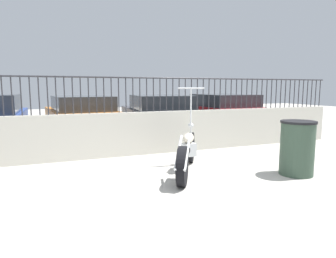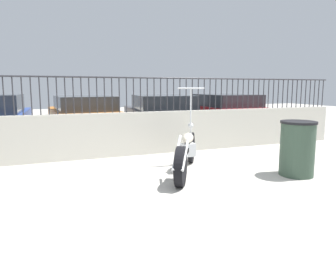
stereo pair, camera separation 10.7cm
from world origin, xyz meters
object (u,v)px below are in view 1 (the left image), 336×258
at_px(motorcycle_white, 187,153).
at_px(car_orange, 82,117).
at_px(trash_bin, 297,148).
at_px(car_dark_grey, 160,115).
at_px(car_red, 221,112).

distance_m(motorcycle_white, car_orange, 4.87).
bearing_deg(car_orange, trash_bin, -154.91).
bearing_deg(car_orange, car_dark_grey, -99.42).
bearing_deg(car_dark_grey, trash_bin, -167.30).
xyz_separation_m(trash_bin, car_dark_grey, (-0.66, 5.23, 0.18)).
height_order(motorcycle_white, car_red, motorcycle_white).
height_order(trash_bin, car_dark_grey, car_dark_grey).
relative_size(trash_bin, car_dark_grey, 0.21).
height_order(trash_bin, car_orange, car_orange).
bearing_deg(motorcycle_white, car_orange, 47.34).
distance_m(trash_bin, car_orange, 6.27).
bearing_deg(car_red, car_orange, 88.14).
bearing_deg(car_red, trash_bin, 162.76).
xyz_separation_m(trash_bin, car_orange, (-3.13, 5.43, 0.18)).
bearing_deg(car_orange, car_red, -97.25).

